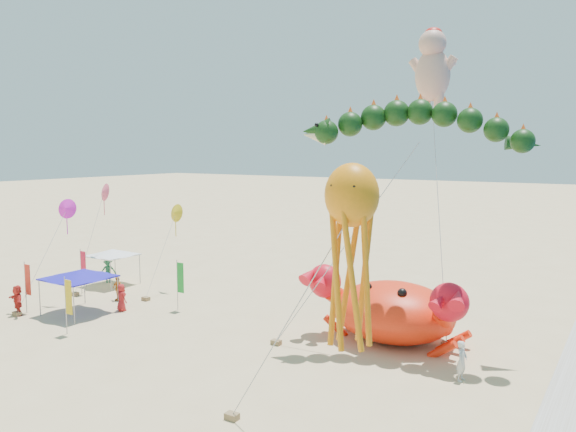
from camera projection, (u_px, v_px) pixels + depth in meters
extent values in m
plane|color=#D1B784|center=(300.00, 352.00, 27.84)|extent=(320.00, 320.00, 0.00)
plane|color=silver|center=(569.00, 412.00, 21.47)|extent=(320.00, 320.00, 0.00)
ellipsoid|color=#FF2B0D|center=(394.00, 312.00, 29.43)|extent=(6.95, 5.92, 3.11)
sphere|color=red|center=(324.00, 282.00, 30.02)|extent=(1.85, 1.85, 1.85)
sphere|color=black|center=(368.00, 288.00, 28.87)|extent=(0.48, 0.48, 0.48)
sphere|color=red|center=(454.00, 301.00, 26.32)|extent=(1.85, 1.85, 1.85)
sphere|color=black|center=(405.00, 293.00, 27.83)|extent=(0.48, 0.48, 0.48)
cone|color=black|center=(328.00, 131.00, 29.66)|extent=(1.50, 1.11, 1.23)
cylinder|color=#B2B2B2|center=(345.00, 245.00, 27.99)|extent=(6.29, 3.21, 10.24)
cube|color=olive|center=(276.00, 342.00, 28.92)|extent=(0.50, 0.35, 0.25)
ellipsoid|color=#E2A48A|center=(433.00, 75.00, 33.43)|extent=(2.10, 1.73, 3.09)
sphere|color=#E2A48A|center=(432.00, 43.00, 33.06)|extent=(1.62, 1.62, 1.62)
ellipsoid|color=red|center=(433.00, 34.00, 33.07)|extent=(1.05, 1.05, 0.73)
cylinder|color=#B2B2B2|center=(439.00, 210.00, 31.10)|extent=(3.10, 5.83, 13.07)
cube|color=olive|center=(447.00, 344.00, 28.63)|extent=(0.50, 0.35, 0.25)
ellipsoid|color=orange|center=(352.00, 195.00, 16.85)|extent=(1.69, 1.52, 1.94)
cylinder|color=#B2B2B2|center=(285.00, 325.00, 18.90)|extent=(5.06, 0.48, 7.95)
cube|color=olive|center=(232.00, 416.00, 20.88)|extent=(0.50, 0.35, 0.25)
cylinder|color=gray|center=(40.00, 298.00, 33.89)|extent=(0.06, 0.06, 2.20)
cylinder|color=gray|center=(74.00, 306.00, 32.18)|extent=(0.06, 0.06, 2.20)
cylinder|color=gray|center=(84.00, 287.00, 36.60)|extent=(0.06, 0.06, 2.20)
cylinder|color=gray|center=(118.00, 294.00, 34.89)|extent=(0.06, 0.06, 2.20)
cube|color=#1A14B3|center=(79.00, 278.00, 34.26)|extent=(3.47, 3.47, 0.08)
cone|color=#1A14B3|center=(79.00, 274.00, 34.23)|extent=(3.82, 3.82, 0.45)
cylinder|color=gray|center=(86.00, 271.00, 41.28)|extent=(0.06, 0.06, 2.20)
cylinder|color=gray|center=(111.00, 276.00, 39.83)|extent=(0.06, 0.06, 2.20)
cylinder|color=gray|center=(115.00, 265.00, 43.57)|extent=(0.06, 0.06, 2.20)
cylinder|color=gray|center=(140.00, 269.00, 42.12)|extent=(0.06, 0.06, 2.20)
cube|color=white|center=(112.00, 255.00, 41.57)|extent=(2.97, 2.97, 0.08)
cone|color=white|center=(112.00, 252.00, 41.54)|extent=(3.27, 3.27, 0.45)
cylinder|color=gray|center=(66.00, 305.00, 30.44)|extent=(0.05, 0.05, 3.20)
cube|color=gold|center=(69.00, 297.00, 30.24)|extent=(0.50, 0.04, 1.90)
cylinder|color=gray|center=(25.00, 287.00, 34.50)|extent=(0.05, 0.05, 3.20)
cube|color=red|center=(28.00, 280.00, 34.29)|extent=(0.50, 0.04, 1.90)
cylinder|color=gray|center=(81.00, 271.00, 38.97)|extent=(0.05, 0.05, 3.20)
cube|color=red|center=(83.00, 265.00, 38.76)|extent=(0.50, 0.04, 1.90)
cylinder|color=gray|center=(177.00, 285.00, 35.05)|extent=(0.05, 0.05, 3.20)
cube|color=#18942C|center=(180.00, 278.00, 34.84)|extent=(0.50, 0.04, 1.90)
imported|color=red|center=(17.00, 300.00, 34.00)|extent=(1.81, 0.98, 1.86)
imported|color=#AA1B1D|center=(121.00, 298.00, 34.94)|extent=(0.93, 0.70, 1.70)
imported|color=#216342|center=(108.00, 271.00, 42.44)|extent=(1.28, 1.35, 1.83)
imported|color=orange|center=(118.00, 289.00, 37.38)|extent=(0.95, 0.40, 1.61)
imported|color=silver|center=(462.00, 361.00, 24.34)|extent=(0.48, 0.68, 1.77)
cone|color=gold|center=(175.00, 213.00, 39.84)|extent=(1.30, 0.51, 1.32)
cylinder|color=#B2B2B2|center=(164.00, 255.00, 38.77)|extent=(0.55, 3.04, 5.32)
cube|color=olive|center=(151.00, 298.00, 37.69)|extent=(0.50, 0.35, 0.25)
cone|color=#FF5473|center=(104.00, 192.00, 40.81)|extent=(1.30, 0.51, 1.32)
cylinder|color=#B2B2B2|center=(91.00, 242.00, 39.82)|extent=(0.55, 3.04, 6.72)
cube|color=olive|center=(77.00, 293.00, 38.83)|extent=(0.50, 0.35, 0.25)
cone|color=#FF1CD5|center=(66.00, 209.00, 36.40)|extent=(1.30, 0.51, 1.32)
cylinder|color=#B2B2B2|center=(51.00, 259.00, 35.37)|extent=(0.55, 3.04, 5.98)
cube|color=olive|center=(34.00, 312.00, 34.33)|extent=(0.50, 0.35, 0.25)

